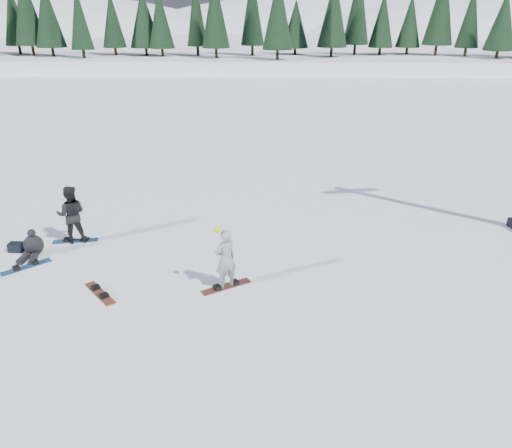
{
  "coord_description": "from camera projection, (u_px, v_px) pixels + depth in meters",
  "views": [
    {
      "loc": [
        3.33,
        -11.96,
        7.32
      ],
      "look_at": [
        2.88,
        2.32,
        1.1
      ],
      "focal_mm": 35.0,
      "sensor_mm": 36.0,
      "label": 1
    }
  ],
  "objects": [
    {
      "name": "snowboard_woman",
      "position": [
        226.0,
        287.0,
        14.2
      ],
      "size": [
        1.42,
        1.04,
        0.03
      ],
      "primitive_type": "cube",
      "rotation": [
        0.0,
        0.0,
        0.56
      ],
      "color": "maroon",
      "rests_on": "ground"
    },
    {
      "name": "snowboarder_woman",
      "position": [
        225.0,
        259.0,
        13.85
      ],
      "size": [
        0.78,
        0.72,
        1.93
      ],
      "rotation": [
        0.0,
        0.0,
        3.76
      ],
      "color": "#97979C",
      "rests_on": "ground"
    },
    {
      "name": "ground",
      "position": [
        151.0,
        292.0,
        13.98
      ],
      "size": [
        420.0,
        420.0,
        0.0
      ],
      "primitive_type": "plane",
      "color": "white",
      "rests_on": "ground"
    },
    {
      "name": "snowboarder_man",
      "position": [
        71.0,
        214.0,
        16.59
      ],
      "size": [
        1.11,
        0.94,
        1.98
      ],
      "primitive_type": "imported",
      "rotation": [
        0.0,
        0.0,
        3.36
      ],
      "color": "black",
      "rests_on": "ground"
    },
    {
      "name": "snowboard_man",
      "position": [
        76.0,
        241.0,
        16.98
      ],
      "size": [
        1.53,
        0.54,
        0.03
      ],
      "primitive_type": "cube",
      "rotation": [
        0.0,
        0.0,
        0.17
      ],
      "color": "#1B5398",
      "rests_on": "ground"
    },
    {
      "name": "snowboard_loose_b",
      "position": [
        100.0,
        293.0,
        13.87
      ],
      "size": [
        1.21,
        1.31,
        0.03
      ],
      "primitive_type": "cube",
      "rotation": [
        0.0,
        0.0,
        -0.84
      ],
      "color": "#983621",
      "rests_on": "ground"
    },
    {
      "name": "snowboard_loose_a",
      "position": [
        26.0,
        267.0,
        15.28
      ],
      "size": [
        1.28,
        1.24,
        0.03
      ],
      "primitive_type": "cube",
      "rotation": [
        0.0,
        0.0,
        0.76
      ],
      "color": "#1A5B94",
      "rests_on": "ground"
    },
    {
      "name": "gear_bag",
      "position": [
        16.0,
        247.0,
        16.23
      ],
      "size": [
        0.45,
        0.31,
        0.3
      ],
      "primitive_type": "cube",
      "rotation": [
        0.0,
        0.0,
        -0.01
      ],
      "color": "black",
      "rests_on": "ground"
    },
    {
      "name": "alpine_backdrop",
      "position": [
        234.0,
        67.0,
        193.24
      ],
      "size": [
        412.5,
        227.0,
        53.2
      ],
      "color": "white",
      "rests_on": "ground"
    },
    {
      "name": "seated_rider",
      "position": [
        33.0,
        246.0,
        15.9
      ],
      "size": [
        0.67,
        1.07,
        0.88
      ],
      "rotation": [
        0.0,
        0.0,
        0.09
      ],
      "color": "black",
      "rests_on": "ground"
    }
  ]
}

